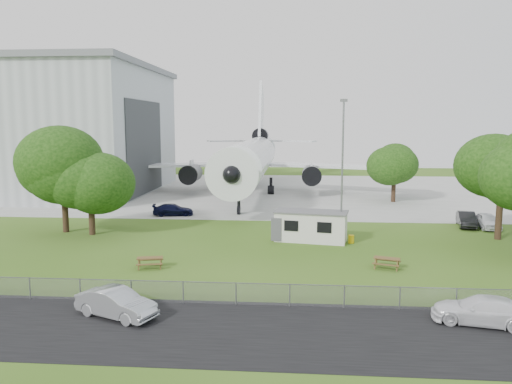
# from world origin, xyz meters

# --- Properties ---
(ground) EXTENTS (160.00, 160.00, 0.00)m
(ground) POSITION_xyz_m (0.00, 0.00, 0.00)
(ground) COLOR #537628
(asphalt_strip) EXTENTS (120.00, 8.00, 0.02)m
(asphalt_strip) POSITION_xyz_m (0.00, -13.00, 0.01)
(asphalt_strip) COLOR black
(asphalt_strip) RESTS_ON ground
(concrete_apron) EXTENTS (120.00, 46.00, 0.03)m
(concrete_apron) POSITION_xyz_m (0.00, 38.00, 0.01)
(concrete_apron) COLOR #B7B7B2
(concrete_apron) RESTS_ON ground
(hangar) EXTENTS (43.00, 31.00, 18.55)m
(hangar) POSITION_xyz_m (-37.97, 36.00, 9.41)
(hangar) COLOR #B2B7BC
(hangar) RESTS_ON ground
(airliner) EXTENTS (46.36, 47.73, 17.69)m
(airliner) POSITION_xyz_m (-2.00, 35.86, 5.27)
(airliner) COLOR white
(airliner) RESTS_ON ground
(site_cabin) EXTENTS (6.94, 3.77, 2.62)m
(site_cabin) POSITION_xyz_m (5.67, 6.37, 1.31)
(site_cabin) COLOR silver
(site_cabin) RESTS_ON ground
(picnic_west) EXTENTS (2.07, 1.83, 0.76)m
(picnic_west) POSITION_xyz_m (-5.91, -2.75, 0.00)
(picnic_west) COLOR brown
(picnic_west) RESTS_ON ground
(picnic_east) EXTENTS (2.17, 1.98, 0.76)m
(picnic_east) POSITION_xyz_m (10.72, -1.56, 0.00)
(picnic_east) COLOR brown
(picnic_east) RESTS_ON ground
(fence) EXTENTS (58.00, 0.04, 1.30)m
(fence) POSITION_xyz_m (0.00, -9.50, 0.00)
(fence) COLOR gray
(fence) RESTS_ON ground
(lamp_mast) EXTENTS (0.16, 0.16, 12.00)m
(lamp_mast) POSITION_xyz_m (8.20, 6.20, 6.00)
(lamp_mast) COLOR slate
(lamp_mast) RESTS_ON ground
(tree_west_big) EXTENTS (8.61, 8.61, 10.44)m
(tree_west_big) POSITION_xyz_m (-17.16, 8.16, 6.13)
(tree_west_big) COLOR #382619
(tree_west_big) RESTS_ON ground
(tree_west_small) EXTENTS (6.70, 6.70, 8.29)m
(tree_west_small) POSITION_xyz_m (-14.26, 7.30, 4.93)
(tree_west_small) COLOR #382619
(tree_west_small) RESTS_ON ground
(tree_east_back) EXTENTS (7.66, 7.66, 10.15)m
(tree_east_back) POSITION_xyz_m (22.07, 8.22, 6.31)
(tree_east_back) COLOR #382619
(tree_east_back) RESTS_ON ground
(tree_far_apron) EXTENTS (6.41, 6.41, 8.18)m
(tree_far_apron) POSITION_xyz_m (16.96, 28.87, 4.97)
(tree_far_apron) COLOR #382619
(tree_far_apron) RESTS_ON ground
(car_centre_sedan) EXTENTS (4.79, 3.24, 1.49)m
(car_centre_sedan) POSITION_xyz_m (-5.06, -11.74, 0.75)
(car_centre_sedan) COLOR #B4B7BC
(car_centre_sedan) RESTS_ON ground
(car_east_van) EXTENTS (5.20, 3.09, 1.41)m
(car_east_van) POSITION_xyz_m (13.74, -11.17, 0.71)
(car_east_van) COLOR white
(car_east_van) RESTS_ON ground
(car_ne_hatch) EXTENTS (1.94, 4.40, 1.47)m
(car_ne_hatch) POSITION_xyz_m (22.83, 12.83, 0.74)
(car_ne_hatch) COLOR white
(car_ne_hatch) RESTS_ON ground
(car_ne_sedan) EXTENTS (2.35, 4.62, 1.45)m
(car_ne_sedan) POSITION_xyz_m (21.10, 13.49, 0.73)
(car_ne_sedan) COLOR black
(car_ne_sedan) RESTS_ON ground
(car_apron_van) EXTENTS (4.68, 2.58, 1.28)m
(car_apron_van) POSITION_xyz_m (-9.16, 17.15, 0.64)
(car_apron_van) COLOR black
(car_apron_van) RESTS_ON ground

